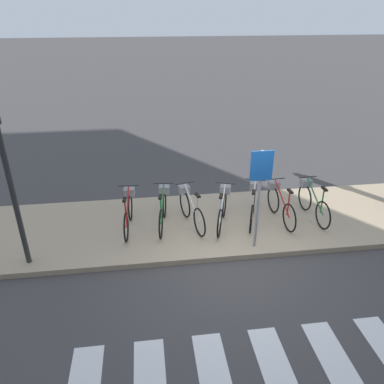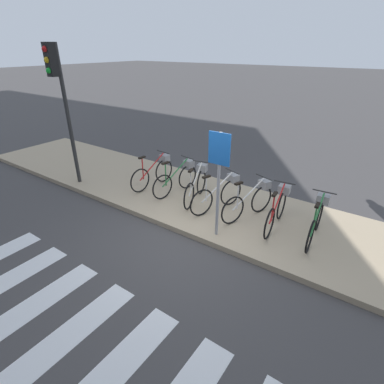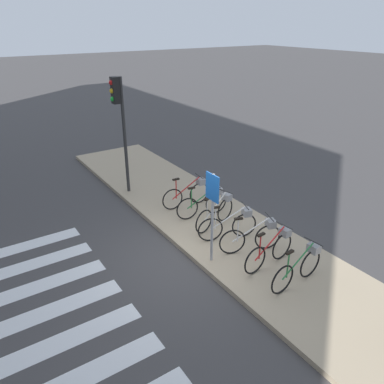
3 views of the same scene
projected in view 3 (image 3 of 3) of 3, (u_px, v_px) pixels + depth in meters
The scene contains 11 objects.
ground_plane at pixel (189, 258), 8.90m from camera, with size 120.00×120.00×0.00m, color #423F3F.
sidewalk at pixel (235, 239), 9.58m from camera, with size 16.83×2.81×0.12m.
parked_bicycle_0 at pixel (189, 192), 10.99m from camera, with size 0.46×1.54×0.95m.
parked_bicycle_1 at pixel (205, 202), 10.41m from camera, with size 0.46×1.53×0.95m.
parked_bicycle_2 at pixel (217, 211), 9.92m from camera, with size 0.54×1.50×0.95m.
parked_bicycle_3 at pixel (231, 223), 9.31m from camera, with size 0.63×1.47×0.95m.
parked_bicycle_4 at pixel (254, 235), 8.80m from camera, with size 0.64×1.46×0.95m.
parked_bicycle_5 at pixel (272, 248), 8.31m from camera, with size 0.46×1.54×0.95m.
parked_bicycle_6 at pixel (300, 266), 7.71m from camera, with size 0.46×1.54×0.95m.
traffic_light at pixel (119, 112), 10.98m from camera, with size 0.24×0.40×3.58m.
sign_post at pixel (212, 203), 8.01m from camera, with size 0.44×0.07×2.13m.
Camera 3 is at (6.22, -4.05, 5.16)m, focal length 35.00 mm.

